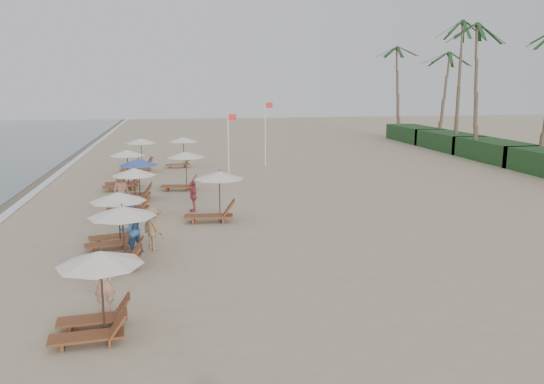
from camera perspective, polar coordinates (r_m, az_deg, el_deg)
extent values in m
plane|color=tan|center=(18.63, 0.34, -7.73)|extent=(160.00, 160.00, 0.00)
cube|color=white|center=(29.10, -25.85, -1.87)|extent=(0.50, 140.00, 0.02)
cube|color=#193D1C|center=(47.00, 22.41, 4.02)|extent=(3.20, 8.00, 1.60)
cube|color=#193D1C|center=(53.44, 18.12, 5.10)|extent=(3.20, 8.00, 1.60)
cube|color=#193D1C|center=(60.11, 14.75, 5.92)|extent=(3.20, 8.00, 1.60)
cylinder|color=brown|center=(43.94, 26.63, 8.61)|extent=(0.36, 0.36, 9.80)
cylinder|color=brown|center=(47.26, 21.11, 9.64)|extent=(0.36, 0.36, 10.60)
cylinder|color=brown|center=(52.21, 19.03, 10.31)|extent=(0.36, 0.36, 11.40)
cylinder|color=brown|center=(57.24, 17.21, 9.25)|extent=(0.36, 0.36, 9.00)
cylinder|color=brown|center=(61.17, 13.46, 9.92)|extent=(0.36, 0.36, 9.80)
cylinder|color=black|center=(14.00, -17.39, -10.30)|extent=(0.05, 0.05, 2.09)
cone|color=silver|center=(13.69, -17.62, -6.62)|extent=(2.09, 2.09, 0.35)
cylinder|color=black|center=(19.01, -15.33, -4.61)|extent=(0.05, 0.05, 2.00)
cone|color=silver|center=(18.79, -15.47, -1.97)|extent=(2.29, 2.29, 0.35)
cylinder|color=black|center=(21.40, -15.75, -2.84)|extent=(0.05, 0.05, 2.01)
cone|color=silver|center=(21.20, -15.88, -0.47)|extent=(2.12, 2.12, 0.35)
cylinder|color=black|center=(26.13, -14.20, -0.05)|extent=(0.05, 0.05, 2.17)
cone|color=silver|center=(25.96, -14.31, 2.08)|extent=(2.08, 2.08, 0.35)
cylinder|color=black|center=(29.52, -13.76, 1.22)|extent=(0.05, 0.05, 2.13)
cone|color=#3750A4|center=(29.37, -13.85, 3.08)|extent=(2.12, 2.12, 0.35)
cylinder|color=black|center=(32.90, -14.90, 2.26)|extent=(0.05, 0.05, 2.23)
cone|color=silver|center=(32.76, -14.99, 4.02)|extent=(2.06, 2.06, 0.35)
cylinder|color=black|center=(38.99, -13.54, 3.73)|extent=(0.05, 0.05, 2.28)
cone|color=silver|center=(38.88, -13.61, 5.25)|extent=(2.16, 2.16, 0.35)
cylinder|color=black|center=(24.63, -5.52, -0.46)|extent=(0.05, 0.05, 2.15)
cone|color=silver|center=(24.45, -5.56, 1.78)|extent=(2.24, 2.24, 0.35)
cylinder|color=black|center=(32.03, -9.00, 2.19)|extent=(0.05, 0.05, 2.15)
cone|color=silver|center=(31.89, -9.05, 3.92)|extent=(2.24, 2.24, 0.35)
cylinder|color=black|center=(40.73, -9.26, 4.12)|extent=(0.05, 0.05, 2.15)
cone|color=silver|center=(40.62, -9.31, 5.49)|extent=(2.24, 2.24, 0.35)
imported|color=tan|center=(15.48, -17.16, -9.22)|extent=(0.58, 0.38, 1.57)
imported|color=#2F588D|center=(20.33, -14.59, -3.86)|extent=(1.09, 1.05, 1.77)
imported|color=#916F4A|center=(20.55, -12.38, -3.74)|extent=(1.16, 1.23, 1.67)
imported|color=#B14652|center=(26.39, -8.28, -0.43)|extent=(0.44, 0.92, 1.52)
imported|color=tan|center=(28.08, -15.59, 0.24)|extent=(1.02, 0.99, 1.77)
cylinder|color=silver|center=(36.20, -4.61, 5.06)|extent=(0.08, 0.08, 4.30)
cube|color=red|center=(36.08, -4.21, 7.83)|extent=(0.55, 0.02, 0.40)
cylinder|color=silver|center=(40.53, -0.72, 6.20)|extent=(0.08, 0.08, 4.92)
cube|color=red|center=(40.44, -0.33, 9.11)|extent=(0.55, 0.02, 0.40)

